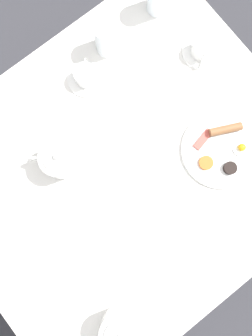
% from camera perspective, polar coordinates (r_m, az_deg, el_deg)
% --- Properties ---
extents(ground_plane, '(8.00, 8.00, 0.00)m').
position_cam_1_polar(ground_plane, '(1.89, 0.00, -2.96)').
color(ground_plane, '#333338').
extents(table, '(1.08, 1.23, 0.77)m').
position_cam_1_polar(table, '(1.19, 0.00, -0.49)').
color(table, silver).
rests_on(table, ground_plane).
extents(breakfast_plate, '(0.27, 0.27, 0.04)m').
position_cam_1_polar(breakfast_plate, '(1.18, 16.22, 3.20)').
color(breakfast_plate, white).
rests_on(breakfast_plate, table).
extents(teapot_near, '(0.12, 0.21, 0.12)m').
position_cam_1_polar(teapot_near, '(1.13, -1.13, -26.47)').
color(teapot_near, white).
rests_on(teapot_near, table).
extents(teapot_far, '(0.14, 0.18, 0.12)m').
position_cam_1_polar(teapot_far, '(1.10, -11.52, 1.47)').
color(teapot_far, white).
rests_on(teapot_far, table).
extents(teacup_with_saucer_left, '(0.14, 0.14, 0.06)m').
position_cam_1_polar(teacup_with_saucer_left, '(1.20, -7.08, 15.57)').
color(teacup_with_saucer_left, white).
rests_on(teacup_with_saucer_left, table).
extents(teacup_with_saucer_right, '(0.14, 0.14, 0.06)m').
position_cam_1_polar(teacup_with_saucer_right, '(1.26, 13.10, 19.49)').
color(teacup_with_saucer_right, white).
rests_on(teacup_with_saucer_right, table).
extents(water_glass_short, '(0.08, 0.08, 0.13)m').
position_cam_1_polar(water_glass_short, '(1.21, -3.41, 21.72)').
color(water_glass_short, white).
rests_on(water_glass_short, table).
extents(knife_by_plate, '(0.09, 0.20, 0.00)m').
position_cam_1_polar(knife_by_plate, '(1.20, 3.96, 13.12)').
color(knife_by_plate, silver).
rests_on(knife_by_plate, table).
extents(spoon_for_tea, '(0.09, 0.14, 0.00)m').
position_cam_1_polar(spoon_for_tea, '(1.15, 13.26, -12.26)').
color(spoon_for_tea, silver).
rests_on(spoon_for_tea, table).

